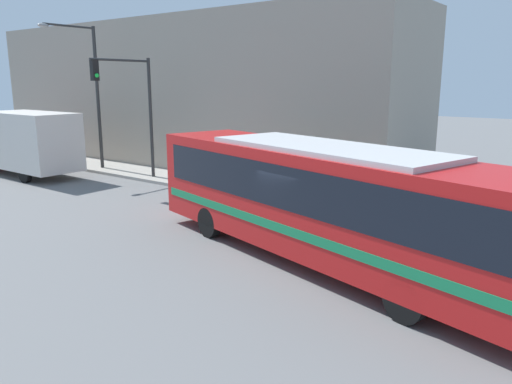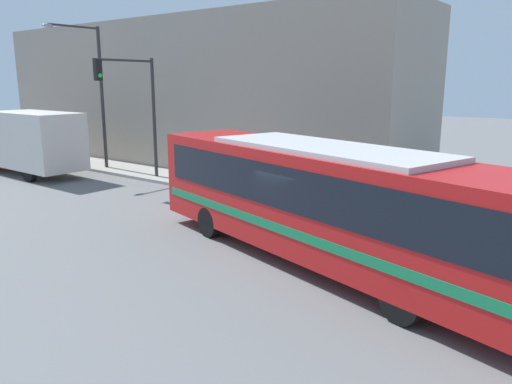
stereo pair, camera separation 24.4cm
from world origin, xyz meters
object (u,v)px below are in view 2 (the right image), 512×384
traffic_light_pole (135,97)px  pedestrian_near_corner (229,168)px  city_bus (323,197)px  parking_meter (192,163)px  fire_hydrant (278,189)px  street_lamp (94,85)px  delivery_truck (29,141)px

traffic_light_pole → pedestrian_near_corner: traffic_light_pole is taller
city_bus → parking_meter: 11.09m
parking_meter → fire_hydrant: bearing=-90.0°
fire_hydrant → pedestrian_near_corner: 3.09m
fire_hydrant → parking_meter: size_ratio=0.56×
traffic_light_pole → street_lamp: 4.33m
delivery_truck → street_lamp: 4.42m
traffic_light_pole → parking_meter: bearing=-70.5°
traffic_light_pole → parking_meter: size_ratio=4.16×
parking_meter → pedestrian_near_corner: pedestrian_near_corner is taller
city_bus → street_lamp: (4.81, 16.73, 2.75)m
street_lamp → parking_meter: bearing=-88.5°
parking_meter → city_bus: bearing=-116.9°
delivery_truck → street_lamp: size_ratio=1.01×
pedestrian_near_corner → traffic_light_pole: bearing=107.3°
fire_hydrant → pedestrian_near_corner: (0.47, 3.02, 0.47)m
city_bus → pedestrian_near_corner: (5.46, 8.01, -0.83)m
traffic_light_pole → parking_meter: 4.06m
city_bus → traffic_light_pole: bearing=86.7°
delivery_truck → traffic_light_pole: 6.80m
fire_hydrant → pedestrian_near_corner: pedestrian_near_corner is taller
city_bus → street_lamp: 17.62m
city_bus → traffic_light_pole: traffic_light_pole is taller
city_bus → delivery_truck: delivery_truck is taller
delivery_truck → pedestrian_near_corner: size_ratio=4.48×
traffic_light_pole → parking_meter: traffic_light_pole is taller
city_bus → parking_meter: (5.00, 9.87, -0.76)m
traffic_light_pole → fire_hydrant: bearing=-82.9°
parking_meter → pedestrian_near_corner: bearing=-75.9°
traffic_light_pole → delivery_truck: bearing=109.3°
delivery_truck → traffic_light_pole: bearing=-70.7°
pedestrian_near_corner → delivery_truck: bearing=108.5°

